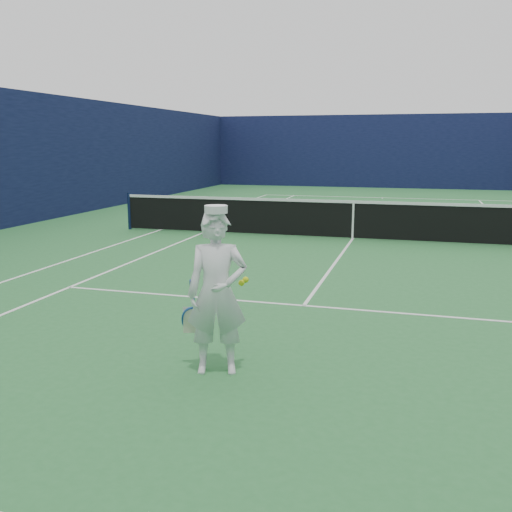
{
  "coord_description": "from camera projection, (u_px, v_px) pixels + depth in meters",
  "views": [
    {
      "loc": [
        1.61,
        -14.68,
        2.44
      ],
      "look_at": [
        -0.4,
        -7.65,
        1.0
      ],
      "focal_mm": 40.0,
      "sensor_mm": 36.0,
      "label": 1
    }
  ],
  "objects": [
    {
      "name": "windscreen_fence",
      "position": [
        355.0,
        161.0,
        14.36
      ],
      "size": [
        20.12,
        36.12,
        4.0
      ],
      "color": "#10153C",
      "rests_on": "ground"
    },
    {
      "name": "court_markings",
      "position": [
        352.0,
        239.0,
        14.75
      ],
      "size": [
        11.03,
        23.83,
        0.01
      ],
      "color": "white",
      "rests_on": "ground"
    },
    {
      "name": "ground",
      "position": [
        352.0,
        239.0,
        14.75
      ],
      "size": [
        80.0,
        80.0,
        0.0
      ],
      "primitive_type": "plane",
      "color": "#286A33",
      "rests_on": "ground"
    },
    {
      "name": "tennis_player",
      "position": [
        217.0,
        293.0,
        6.06
      ],
      "size": [
        0.85,
        0.59,
        1.82
      ],
      "rotation": [
        0.0,
        0.0,
        0.31
      ],
      "color": "white",
      "rests_on": "ground"
    },
    {
      "name": "tennis_net",
      "position": [
        353.0,
        218.0,
        14.64
      ],
      "size": [
        12.88,
        0.09,
        1.07
      ],
      "color": "#141E4C",
      "rests_on": "ground"
    }
  ]
}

